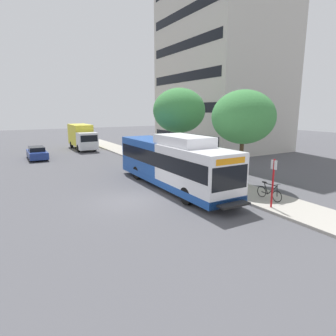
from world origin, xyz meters
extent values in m
plane|color=#4C4C51|center=(0.00, 8.00, 0.00)|extent=(120.00, 120.00, 0.00)
cube|color=#A8A399|center=(7.00, 6.00, 0.07)|extent=(3.00, 56.00, 0.14)
cube|color=white|center=(3.68, -1.50, 1.69)|extent=(2.54, 5.80, 2.73)
cube|color=#19479E|center=(3.68, 4.30, 1.69)|extent=(2.54, 5.80, 2.73)
cube|color=#19479E|center=(3.68, 1.40, 0.54)|extent=(2.57, 11.60, 0.44)
cube|color=black|center=(3.68, 1.40, 2.05)|extent=(2.58, 11.25, 0.96)
cube|color=black|center=(3.68, -4.36, 1.85)|extent=(2.34, 0.10, 1.24)
cube|color=orange|center=(3.68, -4.37, 2.72)|extent=(1.90, 0.08, 0.32)
cube|color=white|center=(3.68, -0.05, 3.35)|extent=(2.16, 4.06, 0.60)
cube|color=black|center=(3.68, -4.75, 0.55)|extent=(1.78, 0.60, 0.10)
cylinder|color=black|center=(2.55, -2.20, 0.50)|extent=(0.30, 1.00, 1.00)
cylinder|color=black|center=(4.81, -2.20, 0.50)|extent=(0.30, 1.00, 1.00)
cylinder|color=black|center=(2.55, 4.59, 0.50)|extent=(0.30, 1.00, 1.00)
cylinder|color=black|center=(4.81, 4.59, 0.50)|extent=(0.30, 1.00, 1.00)
cylinder|color=red|center=(5.97, -5.15, 1.44)|extent=(0.10, 0.10, 2.60)
cube|color=white|center=(5.95, -5.15, 2.44)|extent=(0.04, 0.36, 0.48)
torus|color=black|center=(6.93, -4.73, 0.47)|extent=(0.04, 0.66, 0.66)
torus|color=black|center=(6.93, -3.63, 0.47)|extent=(0.04, 0.66, 0.66)
cylinder|color=black|center=(6.93, -4.38, 0.74)|extent=(0.05, 0.64, 0.64)
cylinder|color=black|center=(6.93, -3.93, 0.74)|extent=(0.05, 0.34, 0.62)
cylinder|color=black|center=(6.93, -4.23, 1.04)|extent=(0.05, 0.90, 0.05)
cylinder|color=black|center=(6.93, -3.85, 0.46)|extent=(0.05, 0.45, 0.08)
cylinder|color=black|center=(6.93, -4.70, 0.81)|extent=(0.05, 0.10, 0.67)
cylinder|color=black|center=(6.93, -4.68, 1.14)|extent=(0.52, 0.03, 0.03)
cube|color=black|center=(6.93, -3.78, 1.08)|extent=(0.12, 0.24, 0.06)
cylinder|color=#4C3823|center=(8.12, -0.60, 1.64)|extent=(0.28, 0.28, 3.00)
ellipsoid|color=#3D8442|center=(8.12, -0.60, 4.74)|extent=(4.25, 4.25, 3.61)
cylinder|color=#4C3823|center=(7.70, 6.83, 1.78)|extent=(0.28, 0.28, 3.27)
ellipsoid|color=#3D8442|center=(7.70, 6.83, 5.14)|extent=(4.61, 4.61, 3.91)
cube|color=navy|center=(-3.07, 18.22, 0.55)|extent=(1.80, 4.50, 0.70)
cube|color=black|center=(-3.07, 18.32, 1.05)|extent=(1.48, 2.34, 0.56)
cylinder|color=black|center=(-3.87, 16.87, 0.32)|extent=(0.20, 0.64, 0.64)
cylinder|color=black|center=(-2.27, 16.87, 0.32)|extent=(0.20, 0.64, 0.64)
cylinder|color=black|center=(-3.87, 19.57, 0.32)|extent=(0.20, 0.64, 0.64)
cylinder|color=black|center=(-2.27, 19.57, 0.32)|extent=(0.20, 0.64, 0.64)
cube|color=silver|center=(3.03, 20.92, 1.35)|extent=(2.30, 2.00, 2.10)
cube|color=yellow|center=(3.03, 24.42, 1.90)|extent=(2.30, 5.00, 2.70)
cube|color=black|center=(3.03, 19.95, 1.75)|extent=(2.07, 0.08, 0.80)
cylinder|color=black|center=(2.00, 21.36, 0.46)|extent=(0.26, 0.92, 0.92)
cylinder|color=black|center=(4.06, 21.36, 0.46)|extent=(0.26, 0.92, 0.92)
cylinder|color=black|center=(2.00, 25.50, 0.46)|extent=(0.26, 0.92, 0.92)
cylinder|color=black|center=(4.06, 25.50, 0.46)|extent=(0.26, 0.92, 0.92)
cube|color=#BCB7AD|center=(19.72, 15.45, 12.70)|extent=(11.97, 15.30, 25.39)
cube|color=black|center=(19.72, 15.45, 1.81)|extent=(12.03, 14.08, 1.10)
cube|color=black|center=(19.72, 15.45, 5.44)|extent=(12.03, 14.08, 1.10)
cube|color=black|center=(19.72, 15.45, 9.07)|extent=(12.03, 14.08, 1.10)
cube|color=black|center=(19.72, 15.45, 12.70)|extent=(12.03, 14.08, 1.10)
cube|color=black|center=(19.72, 15.45, 16.32)|extent=(12.03, 14.08, 1.10)
camera|label=1|loc=(-5.98, -14.87, 5.25)|focal=30.39mm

